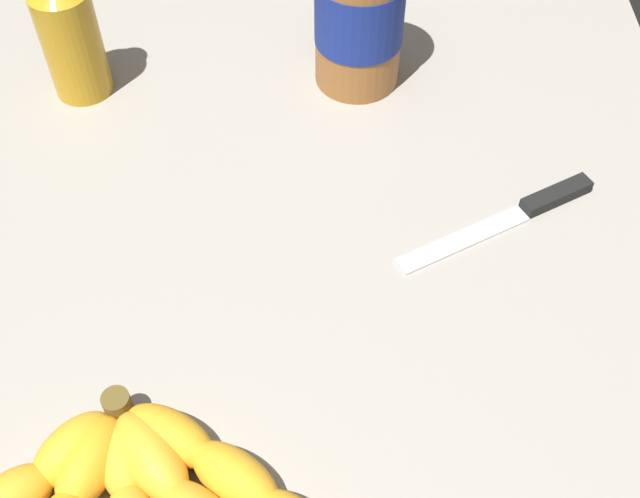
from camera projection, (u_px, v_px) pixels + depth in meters
ground_plane at (278, 252)px, 68.38cm from camera, size 73.26×77.27×3.64cm
peanut_butter_jar at (360, 9)px, 74.02cm from camera, size 8.67×8.67×16.61cm
honey_bottle at (68, 30)px, 73.86cm from camera, size 5.74×5.74×15.49cm
butter_knife at (515, 215)px, 68.05cm from camera, size 11.05×18.13×1.20cm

